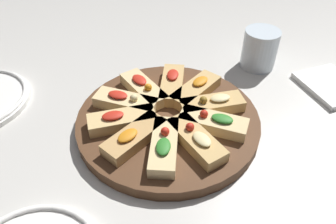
{
  "coord_description": "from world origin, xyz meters",
  "views": [
    {
      "loc": [
        -0.45,
        0.05,
        0.42
      ],
      "look_at": [
        0.0,
        0.0,
        0.03
      ],
      "focal_mm": 35.0,
      "sensor_mm": 36.0,
      "label": 1
    }
  ],
  "objects": [
    {
      "name": "ground_plane",
      "position": [
        0.0,
        0.0,
        0.0
      ],
      "size": [
        3.0,
        3.0,
        0.0
      ],
      "primitive_type": "plane",
      "color": "beige"
    },
    {
      "name": "focaccia_slice_1",
      "position": [
        0.04,
        0.08,
        0.03
      ],
      "size": [
        0.09,
        0.13,
        0.03
      ],
      "color": "#E5C689",
      "rests_on": "serving_board"
    },
    {
      "name": "napkin_stack",
      "position": [
        0.08,
        -0.36,
        0.01
      ],
      "size": [
        0.15,
        0.14,
        0.01
      ],
      "primitive_type": "cube",
      "rotation": [
        0.0,
        0.0,
        0.26
      ],
      "color": "white",
      "rests_on": "ground_plane"
    },
    {
      "name": "focaccia_slice_7",
      "position": [
        0.01,
        -0.08,
        0.03
      ],
      "size": [
        0.06,
        0.12,
        0.03
      ],
      "color": "tan",
      "rests_on": "serving_board"
    },
    {
      "name": "focaccia_slice_0",
      "position": [
        0.07,
        0.04,
        0.03
      ],
      "size": [
        0.12,
        0.09,
        0.03
      ],
      "color": "#E5C689",
      "rests_on": "serving_board"
    },
    {
      "name": "focaccia_slice_9",
      "position": [
        0.08,
        -0.02,
        0.03
      ],
      "size": [
        0.12,
        0.06,
        0.03
      ],
      "color": "tan",
      "rests_on": "serving_board"
    },
    {
      "name": "focaccia_slice_5",
      "position": [
        -0.08,
        -0.04,
        0.03
      ],
      "size": [
        0.12,
        0.09,
        0.03
      ],
      "color": "tan",
      "rests_on": "serving_board"
    },
    {
      "name": "focaccia_slice_4",
      "position": [
        -0.08,
        0.01,
        0.03
      ],
      "size": [
        0.12,
        0.06,
        0.03
      ],
      "color": "#E5C689",
      "rests_on": "serving_board"
    },
    {
      "name": "focaccia_slice_6",
      "position": [
        -0.04,
        -0.08,
        0.03
      ],
      "size": [
        0.09,
        0.13,
        0.03
      ],
      "color": "#E5C689",
      "rests_on": "serving_board"
    },
    {
      "name": "water_glass",
      "position": [
        0.18,
        -0.23,
        0.04
      ],
      "size": [
        0.08,
        0.08,
        0.09
      ],
      "primitive_type": "cylinder",
      "color": "silver",
      "rests_on": "ground_plane"
    },
    {
      "name": "serving_board",
      "position": [
        0.0,
        0.0,
        0.01
      ],
      "size": [
        0.34,
        0.34,
        0.02
      ],
      "primitive_type": "cylinder",
      "color": "#51331E",
      "rests_on": "ground_plane"
    },
    {
      "name": "focaccia_slice_8",
      "position": [
        0.06,
        -0.06,
        0.03
      ],
      "size": [
        0.11,
        0.11,
        0.03
      ],
      "color": "tan",
      "rests_on": "serving_board"
    },
    {
      "name": "focaccia_slice_2",
      "position": [
        -0.01,
        0.08,
        0.03
      ],
      "size": [
        0.06,
        0.12,
        0.03
      ],
      "color": "#DBB775",
      "rests_on": "serving_board"
    },
    {
      "name": "focaccia_slice_3",
      "position": [
        -0.06,
        0.06,
        0.03
      ],
      "size": [
        0.11,
        0.12,
        0.03
      ],
      "color": "tan",
      "rests_on": "serving_board"
    }
  ]
}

